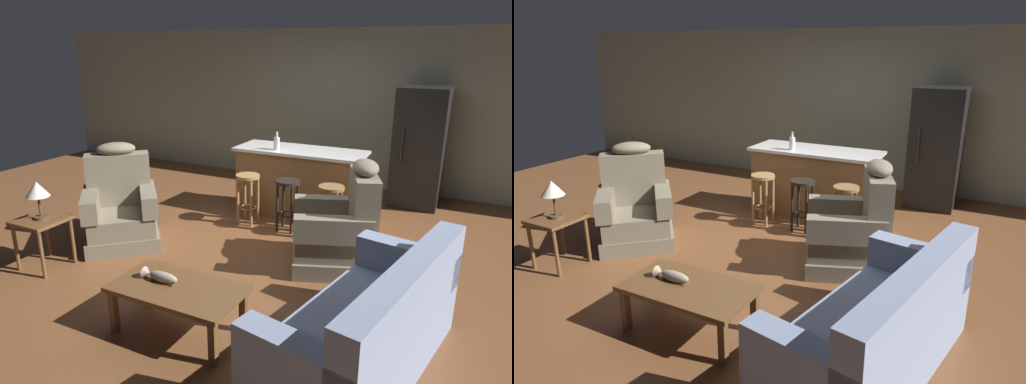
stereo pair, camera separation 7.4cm
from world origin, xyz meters
The scene contains 15 objects.
ground_plane centered at (0.00, 0.00, 0.00)m, with size 12.00×12.00×0.00m.
back_wall centered at (0.00, 3.12, 1.30)m, with size 12.00×0.05×2.60m.
coffee_table centered at (0.16, -1.75, 0.36)m, with size 1.10×0.60×0.42m.
fish_figurine centered at (-0.02, -1.74, 0.46)m, with size 0.34×0.10×0.10m.
couch centered at (1.68, -1.53, 0.34)m, with size 1.19×2.03×0.94m.
recliner_near_lamp centered at (-1.58, -0.53, 0.42)m, with size 1.19×1.19×1.20m.
recliner_near_island centered at (1.00, 0.03, 0.42)m, with size 1.09×1.09×1.20m.
end_table centered at (-1.84, -1.43, 0.46)m, with size 0.48×0.48×0.56m.
table_lamp centered at (-1.83, -1.43, 0.87)m, with size 0.24×0.24×0.41m.
kitchen_island centered at (0.00, 1.35, 0.48)m, with size 1.80×0.70×0.95m.
bar_stool_left centered at (-0.49, 0.72, 0.47)m, with size 0.32×0.32×0.68m.
bar_stool_middle centered at (0.09, 0.72, 0.47)m, with size 0.32×0.32×0.68m.
bar_stool_right centered at (0.67, 0.72, 0.47)m, with size 0.32×0.32×0.68m.
refrigerator centered at (1.41, 2.55, 0.88)m, with size 0.70×0.69×1.76m.
bottle_tall_green centered at (-0.28, 1.18, 1.04)m, with size 0.08×0.08×0.25m.
Camera 1 is at (2.24, -4.44, 2.30)m, focal length 32.00 mm.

